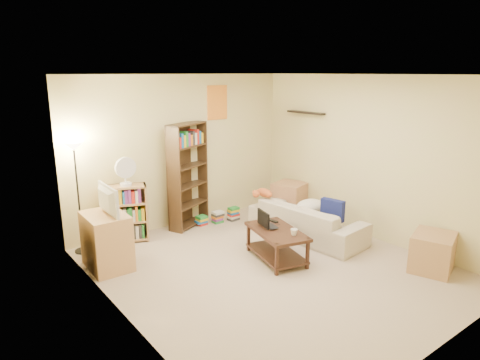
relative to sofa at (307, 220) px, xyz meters
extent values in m
plane|color=tan|center=(-1.18, -0.48, -0.27)|extent=(4.50, 4.50, 0.00)
cube|color=beige|center=(-1.18, 1.77, 0.98)|extent=(4.00, 0.04, 2.50)
cube|color=beige|center=(-1.18, -2.73, 0.98)|extent=(4.00, 0.04, 2.50)
cube|color=beige|center=(-3.18, -0.48, 0.98)|extent=(0.04, 4.50, 2.50)
cube|color=beige|center=(0.82, -0.48, 0.98)|extent=(0.04, 4.50, 2.50)
cube|color=white|center=(-1.18, -0.48, 2.23)|extent=(4.00, 4.50, 0.04)
cube|color=red|center=(-0.46, 1.76, 1.75)|extent=(0.40, 0.02, 0.58)
cube|color=black|center=(0.74, 0.82, 1.58)|extent=(0.12, 0.80, 0.03)
imported|color=#BCB39B|center=(0.00, 0.00, 0.00)|extent=(2.02, 1.12, 0.55)
cube|color=navy|center=(0.13, -0.39, 0.25)|extent=(0.18, 0.37, 0.32)
ellipsoid|color=silver|center=(0.13, 0.06, 0.20)|extent=(0.50, 0.36, 0.22)
ellipsoid|color=#CA5C2A|center=(-0.28, 0.69, 0.34)|extent=(0.36, 0.19, 0.14)
sphere|color=#CA5C2A|center=(-0.48, 0.67, 0.36)|extent=(0.12, 0.12, 0.12)
cube|color=#3A1F16|center=(-0.93, -0.33, 0.14)|extent=(0.76, 1.07, 0.04)
cube|color=#3A1F16|center=(-0.93, -0.33, -0.19)|extent=(0.72, 1.02, 0.03)
cube|color=#3A1F16|center=(-1.26, -0.69, -0.06)|extent=(0.04, 0.04, 0.43)
cube|color=#3A1F16|center=(-0.81, -0.80, -0.06)|extent=(0.04, 0.04, 0.43)
cube|color=#3A1F16|center=(-1.06, 0.14, -0.06)|extent=(0.04, 0.04, 0.43)
cube|color=#3A1F16|center=(-0.61, 0.03, -0.06)|extent=(0.04, 0.04, 0.43)
imported|color=black|center=(-0.88, -0.18, 0.17)|extent=(0.42, 0.34, 0.03)
cube|color=white|center=(-1.02, -0.14, 0.29)|extent=(0.09, 0.32, 0.22)
imported|color=white|center=(-0.89, -0.61, 0.20)|extent=(0.18, 0.18, 0.09)
cube|color=black|center=(-0.75, -0.04, 0.17)|extent=(0.06, 0.18, 0.02)
cube|color=tan|center=(-2.88, 0.85, 0.10)|extent=(0.51, 0.70, 0.74)
imported|color=black|center=(-2.88, 0.85, 0.66)|extent=(0.66, 0.12, 0.38)
cube|color=#3E2A17|center=(-1.19, 1.57, 0.60)|extent=(0.82, 0.55, 1.74)
cube|color=tan|center=(-2.33, 1.57, 0.17)|extent=(0.74, 0.50, 0.88)
cylinder|color=white|center=(-2.28, 1.55, 0.63)|extent=(0.18, 0.18, 0.04)
cylinder|color=white|center=(-2.28, 1.55, 0.73)|extent=(0.02, 0.02, 0.18)
cylinder|color=white|center=(-2.28, 1.52, 0.89)|extent=(0.31, 0.06, 0.31)
cylinder|color=black|center=(-2.98, 1.57, -0.26)|extent=(0.24, 0.24, 0.03)
cylinder|color=black|center=(-2.98, 1.57, 0.48)|extent=(0.03, 0.03, 1.51)
cone|color=#FCE5C4|center=(-2.98, 1.57, 1.28)|extent=(0.27, 0.27, 0.12)
cube|color=tan|center=(0.54, 0.94, 0.03)|extent=(0.66, 0.66, 0.60)
cube|color=tan|center=(0.47, -1.81, -0.03)|extent=(0.72, 0.66, 0.49)
cube|color=red|center=(-1.02, 1.46, -0.19)|extent=(0.19, 0.15, 0.16)
cube|color=#1966B2|center=(-0.73, 1.40, -0.17)|extent=(0.19, 0.15, 0.20)
cube|color=gold|center=(-0.44, 1.33, -0.16)|extent=(0.19, 0.15, 0.23)
camera|label=1|loc=(-4.69, -4.38, 2.26)|focal=32.00mm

